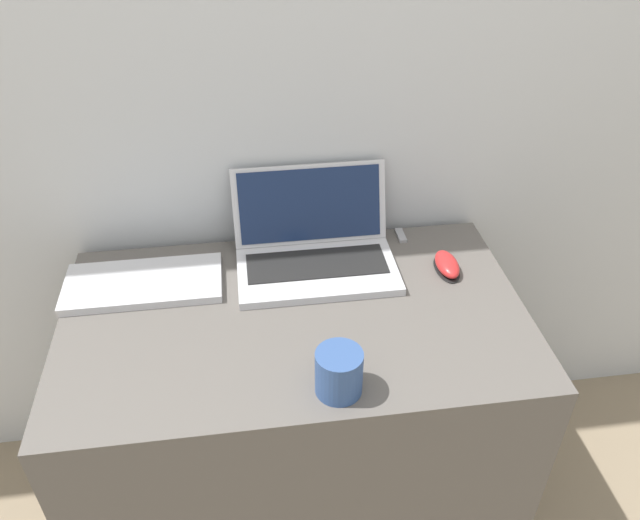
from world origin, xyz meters
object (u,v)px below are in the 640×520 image
at_px(laptop, 315,247).
at_px(computer_mouse, 447,265).
at_px(external_keyboard, 143,283).
at_px(drink_cup, 339,372).
at_px(usb_stick, 401,235).

xyz_separation_m(laptop, computer_mouse, (0.32, -0.07, -0.03)).
relative_size(computer_mouse, external_keyboard, 0.31).
distance_m(laptop, drink_cup, 0.42).
xyz_separation_m(laptop, drink_cup, (-0.01, -0.42, 0.00)).
distance_m(computer_mouse, external_keyboard, 0.73).
xyz_separation_m(computer_mouse, external_keyboard, (-0.73, 0.04, -0.01)).
relative_size(laptop, computer_mouse, 3.38).
bearing_deg(laptop, computer_mouse, -13.23).
bearing_deg(laptop, external_keyboard, -174.63).
bearing_deg(drink_cup, laptop, 88.78).
distance_m(drink_cup, external_keyboard, 0.56).
height_order(drink_cup, computer_mouse, drink_cup).
height_order(laptop, usb_stick, laptop).
xyz_separation_m(drink_cup, computer_mouse, (0.33, 0.35, -0.04)).
relative_size(computer_mouse, usb_stick, 1.90).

